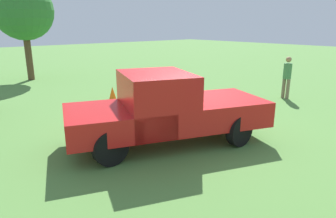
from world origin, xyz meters
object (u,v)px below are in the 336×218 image
object	(u,v)px
person_bystander	(287,75)
tree_back_left	(23,11)
pickup_truck	(163,107)
traffic_cone	(113,93)

from	to	relation	value
person_bystander	tree_back_left	bearing A→B (deg)	-54.52
pickup_truck	traffic_cone	distance (m)	5.12
pickup_truck	person_bystander	size ratio (longest dim) A/B	3.14
tree_back_left	pickup_truck	bearing A→B (deg)	-91.75
person_bystander	traffic_cone	distance (m)	7.16
person_bystander	tree_back_left	xyz separation A→B (m)	(-6.62, 11.49, 2.69)
person_bystander	traffic_cone	bearing A→B (deg)	-32.62
person_bystander	traffic_cone	size ratio (longest dim) A/B	3.13
traffic_cone	tree_back_left	bearing A→B (deg)	98.13
tree_back_left	traffic_cone	distance (m)	7.92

